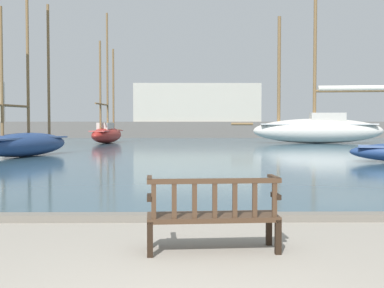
{
  "coord_description": "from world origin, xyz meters",
  "views": [
    {
      "loc": [
        -0.01,
        -3.87,
        1.55
      ],
      "look_at": [
        0.16,
        10.0,
        1.0
      ],
      "focal_mm": 45.0,
      "sensor_mm": 36.0,
      "label": 1
    }
  ],
  "objects_px": {
    "sailboat_far_port": "(27,141)",
    "sailboat_centre_channel": "(318,128)",
    "sailboat_outer_port": "(107,132)",
    "park_bench": "(213,213)"
  },
  "relations": [
    {
      "from": "sailboat_far_port",
      "to": "sailboat_centre_channel",
      "type": "height_order",
      "value": "sailboat_centre_channel"
    },
    {
      "from": "sailboat_far_port",
      "to": "park_bench",
      "type": "bearing_deg",
      "value": -64.99
    },
    {
      "from": "sailboat_centre_channel",
      "to": "sailboat_far_port",
      "type": "bearing_deg",
      "value": -138.75
    },
    {
      "from": "sailboat_outer_port",
      "to": "sailboat_centre_channel",
      "type": "xyz_separation_m",
      "value": [
        16.95,
        -0.69,
        0.4
      ]
    },
    {
      "from": "sailboat_far_port",
      "to": "sailboat_outer_port",
      "type": "height_order",
      "value": "sailboat_outer_port"
    },
    {
      "from": "sailboat_far_port",
      "to": "sailboat_centre_channel",
      "type": "bearing_deg",
      "value": 41.25
    },
    {
      "from": "park_bench",
      "to": "sailboat_centre_channel",
      "type": "xyz_separation_m",
      "value": [
        10.21,
        32.42,
        0.87
      ]
    },
    {
      "from": "sailboat_far_port",
      "to": "sailboat_outer_port",
      "type": "bearing_deg",
      "value": 86.41
    },
    {
      "from": "sailboat_centre_channel",
      "to": "sailboat_outer_port",
      "type": "bearing_deg",
      "value": 177.67
    },
    {
      "from": "sailboat_far_port",
      "to": "sailboat_centre_channel",
      "type": "relative_size",
      "value": 0.66
    }
  ]
}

